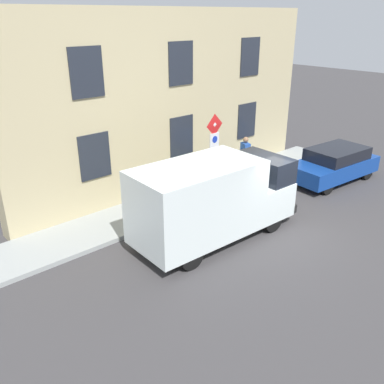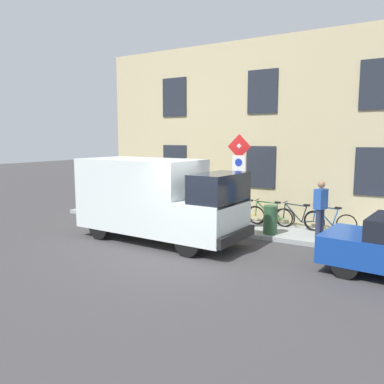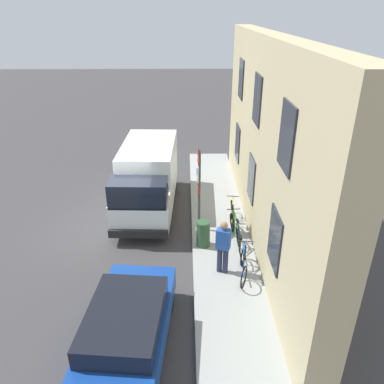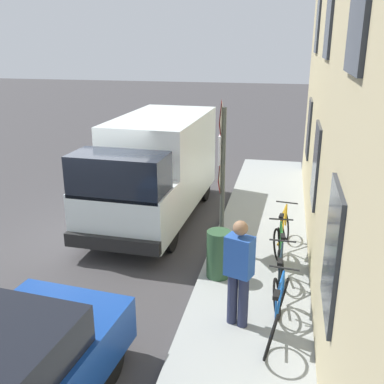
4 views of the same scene
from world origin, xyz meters
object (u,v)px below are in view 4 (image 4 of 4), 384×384
at_px(bicycle_orange, 282,233).
at_px(delivery_van, 156,167).
at_px(bicycle_black, 279,280).
at_px(pedestrian, 239,270).
at_px(litter_bin, 218,254).
at_px(bicycle_green, 281,254).
at_px(bicycle_blue, 277,313).
at_px(sign_post_stacked, 221,161).

bearing_deg(bicycle_orange, delivery_van, 72.03).
bearing_deg(bicycle_black, delivery_van, 44.15).
xyz_separation_m(bicycle_orange, pedestrian, (-0.60, -2.81, 0.56)).
distance_m(delivery_van, litter_bin, 3.64).
bearing_deg(delivery_van, bicycle_green, 53.80).
bearing_deg(bicycle_blue, bicycle_orange, 7.18).
height_order(bicycle_black, bicycle_orange, same).
relative_size(bicycle_black, pedestrian, 1.00).
xyz_separation_m(bicycle_blue, bicycle_green, (-0.00, 1.98, 0.00)).
height_order(delivery_van, bicycle_green, delivery_van).
relative_size(bicycle_orange, pedestrian, 1.00).
bearing_deg(delivery_van, bicycle_blue, 37.39).
bearing_deg(delivery_van, bicycle_orange, 66.57).
height_order(sign_post_stacked, bicycle_orange, sign_post_stacked).
height_order(sign_post_stacked, pedestrian, sign_post_stacked).
bearing_deg(bicycle_green, pedestrian, 157.77).
bearing_deg(bicycle_black, bicycle_orange, 1.97).
xyz_separation_m(sign_post_stacked, litter_bin, (0.15, -1.04, -1.48)).
distance_m(bicycle_green, litter_bin, 1.19).
bearing_deg(litter_bin, bicycle_orange, 51.51).
bearing_deg(delivery_van, sign_post_stacked, 47.42).
relative_size(sign_post_stacked, bicycle_black, 1.75).
bearing_deg(delivery_van, pedestrian, 32.83).
bearing_deg(sign_post_stacked, bicycle_blue, -64.05).
bearing_deg(pedestrian, bicycle_blue, 94.75).
height_order(bicycle_blue, bicycle_green, same).
bearing_deg(sign_post_stacked, bicycle_green, -26.22).
relative_size(sign_post_stacked, litter_bin, 3.34).
bearing_deg(bicycle_green, sign_post_stacked, 59.86).
distance_m(bicycle_blue, pedestrian, 0.84).
bearing_deg(pedestrian, sign_post_stacked, -145.18).
height_order(bicycle_green, bicycle_orange, same).
relative_size(bicycle_blue, litter_bin, 1.91).
relative_size(bicycle_blue, bicycle_black, 1.00).
bearing_deg(litter_bin, delivery_van, 125.01).
relative_size(bicycle_blue, pedestrian, 1.00).
distance_m(bicycle_blue, litter_bin, 1.92).
xyz_separation_m(bicycle_blue, pedestrian, (-0.60, 0.16, 0.56)).
distance_m(delivery_van, bicycle_blue, 5.55).
relative_size(delivery_van, litter_bin, 6.00).
relative_size(bicycle_blue, bicycle_orange, 1.00).
relative_size(delivery_van, bicycle_black, 3.15).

